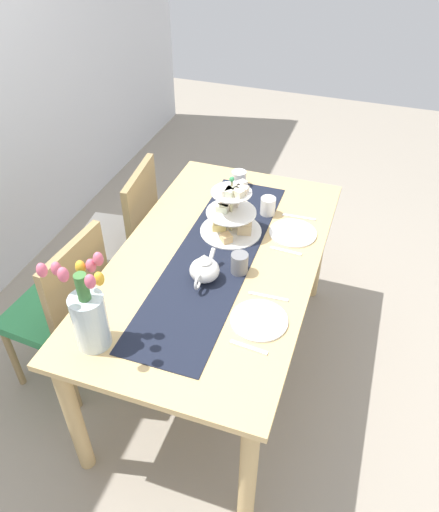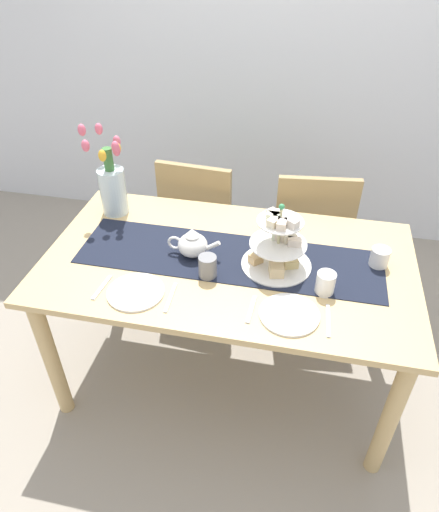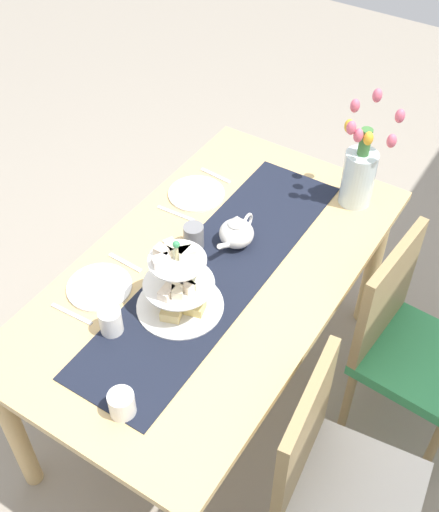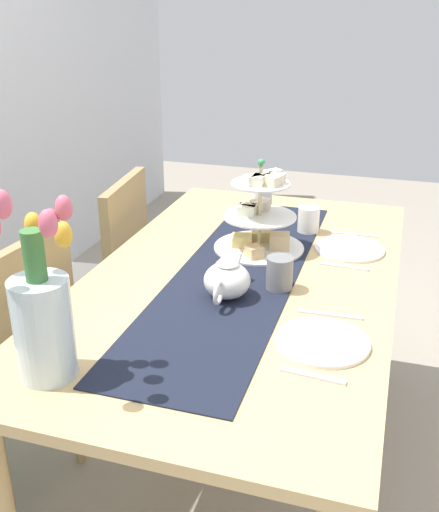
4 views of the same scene
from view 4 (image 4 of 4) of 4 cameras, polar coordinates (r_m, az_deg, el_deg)
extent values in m
plane|color=gray|center=(2.24, 1.86, -19.83)|extent=(8.00, 8.00, 0.00)
cube|color=tan|center=(1.81, 2.17, -2.23)|extent=(1.62, 0.90, 0.03)
cylinder|color=tan|center=(2.59, 14.65, -4.16)|extent=(0.07, 0.07, 0.74)
cylinder|color=tan|center=(2.71, -1.59, -2.06)|extent=(0.07, 0.07, 0.74)
cylinder|color=#9C8254|center=(2.20, -13.60, -14.50)|extent=(0.04, 0.04, 0.41)
cylinder|color=#9C8254|center=(1.99, -19.79, -20.04)|extent=(0.04, 0.04, 0.41)
cube|color=#9C8254|center=(1.82, -17.96, -5.61)|extent=(0.42, 0.07, 0.45)
cylinder|color=#9C8254|center=(2.82, -14.22, -5.48)|extent=(0.04, 0.04, 0.41)
cylinder|color=#9C8254|center=(2.55, -17.55, -9.25)|extent=(0.04, 0.04, 0.41)
cylinder|color=#9C8254|center=(2.70, -7.20, -6.31)|extent=(0.04, 0.04, 0.41)
cylinder|color=#9C8254|center=(2.41, -9.83, -10.44)|extent=(0.04, 0.04, 0.41)
cube|color=silver|center=(2.50, -12.65, -3.25)|extent=(0.46, 0.46, 0.05)
cube|color=#9C8254|center=(2.33, -8.89, 1.80)|extent=(0.42, 0.08, 0.45)
cube|color=black|center=(1.80, 1.76, -1.69)|extent=(1.33, 0.35, 0.00)
cylinder|color=beige|center=(1.94, 3.89, 4.58)|extent=(0.01, 0.01, 0.28)
cylinder|color=white|center=(1.99, 3.79, 0.84)|extent=(0.30, 0.30, 0.01)
cylinder|color=white|center=(1.95, 3.87, 3.83)|extent=(0.24, 0.24, 0.01)
cylinder|color=white|center=(1.91, 3.96, 6.94)|extent=(0.19, 0.19, 0.01)
cube|color=#DFC47D|center=(2.03, 4.04, 2.00)|extent=(0.08, 0.08, 0.04)
cube|color=#EACE74|center=(1.98, 2.17, 1.52)|extent=(0.07, 0.08, 0.04)
cube|color=#E4B777|center=(1.90, 3.31, 0.44)|extent=(0.07, 0.07, 0.04)
cube|color=beige|center=(1.97, 5.77, 1.44)|extent=(0.07, 0.08, 0.05)
cube|color=beige|center=(2.00, 4.40, 4.94)|extent=(0.06, 0.04, 0.03)
cube|color=beige|center=(1.98, 3.48, 4.80)|extent=(0.07, 0.06, 0.03)
cube|color=beige|center=(1.95, 2.89, 4.53)|extent=(0.05, 0.06, 0.03)
cube|color=#E3E7C3|center=(1.94, 2.59, 4.36)|extent=(0.04, 0.06, 0.03)
cube|color=beige|center=(1.88, 3.24, 7.30)|extent=(0.07, 0.06, 0.03)
cube|color=beige|center=(1.88, 3.89, 7.25)|extent=(0.06, 0.04, 0.03)
cube|color=beige|center=(1.88, 4.93, 7.19)|extent=(0.06, 0.07, 0.03)
cube|color=beige|center=(1.91, 5.43, 7.42)|extent=(0.04, 0.06, 0.03)
cube|color=silver|center=(1.94, 5.13, 7.76)|extent=(0.07, 0.06, 0.03)
sphere|color=#389356|center=(1.89, 4.02, 8.94)|extent=(0.02, 0.02, 0.02)
ellipsoid|color=white|center=(1.64, 0.73, -2.35)|extent=(0.13, 0.13, 0.10)
cone|color=white|center=(1.61, 0.74, -0.17)|extent=(0.06, 0.06, 0.04)
cylinder|color=white|center=(1.72, 1.60, -0.80)|extent=(0.07, 0.02, 0.06)
torus|color=white|center=(1.57, -0.11, -3.56)|extent=(0.07, 0.01, 0.07)
cylinder|color=silver|center=(1.34, -16.48, -6.69)|extent=(0.13, 0.13, 0.23)
cylinder|color=#3D7538|center=(1.27, -17.33, -0.17)|extent=(0.05, 0.05, 0.12)
ellipsoid|color=#E5607A|center=(1.28, -15.85, 3.18)|extent=(0.04, 0.04, 0.06)
ellipsoid|color=yellow|center=(1.29, -17.43, 2.85)|extent=(0.04, 0.04, 0.06)
ellipsoid|color=#E5607A|center=(1.14, -20.14, 4.67)|extent=(0.04, 0.04, 0.06)
ellipsoid|color=#E5607A|center=(1.14, -16.10, 2.99)|extent=(0.04, 0.04, 0.06)
ellipsoid|color=yellow|center=(1.22, -14.73, 2.00)|extent=(0.04, 0.04, 0.06)
ellipsoid|color=#E5607A|center=(1.27, -14.70, 4.47)|extent=(0.04, 0.04, 0.06)
cylinder|color=white|center=(2.39, 4.12, 5.65)|extent=(0.08, 0.08, 0.08)
cylinder|color=white|center=(1.47, 9.83, -8.10)|extent=(0.23, 0.23, 0.01)
cube|color=silver|center=(1.35, 8.91, -11.26)|extent=(0.03, 0.15, 0.01)
cube|color=silver|center=(1.60, 10.58, -5.55)|extent=(0.02, 0.17, 0.01)
cylinder|color=white|center=(2.02, 12.35, 0.68)|extent=(0.23, 0.23, 0.01)
cube|color=silver|center=(1.89, 11.88, -1.00)|extent=(0.02, 0.15, 0.01)
cube|color=silver|center=(2.16, 12.74, 2.04)|extent=(0.02, 0.17, 0.01)
cylinder|color=slate|center=(1.70, 5.78, -1.62)|extent=(0.08, 0.08, 0.09)
cylinder|color=white|center=(2.14, 8.53, 3.46)|extent=(0.08, 0.08, 0.09)
camera|label=1|loc=(0.73, 162.78, 53.31)|focal=35.39mm
camera|label=2|loc=(2.23, 55.37, 26.74)|focal=32.28mm
camera|label=3|loc=(3.33, -8.29, 39.07)|focal=45.19mm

